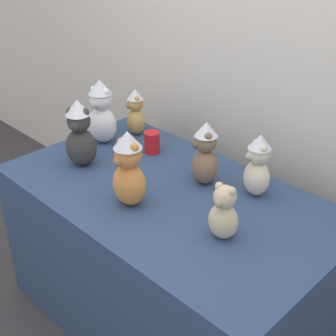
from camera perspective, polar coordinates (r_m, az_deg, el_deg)
name	(u,v)px	position (r m, az deg, el deg)	size (l,w,h in m)	color
wall_back	(270,43)	(2.36, 12.17, 14.51)	(7.00, 0.08, 2.60)	silver
display_table	(168,260)	(2.30, 0.00, -11.06)	(1.51, 0.87, 0.77)	navy
teddy_bear_sand	(224,213)	(1.76, 6.72, -5.45)	(0.13, 0.11, 0.23)	#CCB78E
teddy_bear_ginger	(129,170)	(1.92, -4.77, -0.20)	(0.15, 0.14, 0.33)	#D17F3D
teddy_bear_cream	(258,166)	(2.03, 10.75, 0.26)	(0.17, 0.16, 0.28)	beige
teddy_bear_honey	(136,112)	(2.56, -3.93, 6.72)	(0.15, 0.14, 0.26)	tan
teddy_bear_charcoal	(80,134)	(2.25, -10.58, 4.04)	(0.20, 0.19, 0.33)	#383533
teddy_bear_snow	(102,112)	(2.47, -8.02, 6.68)	(0.18, 0.16, 0.34)	white
teddy_bear_mocha	(205,154)	(2.08, 4.49, 1.72)	(0.17, 0.17, 0.30)	#7F6047
party_cup_red	(152,142)	(2.38, -1.95, 3.10)	(0.08, 0.08, 0.11)	red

